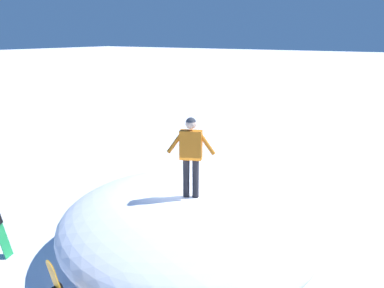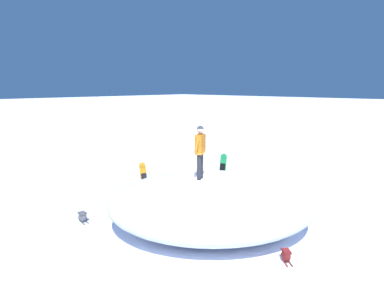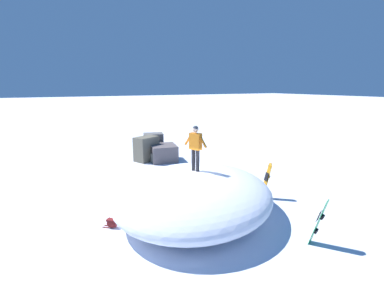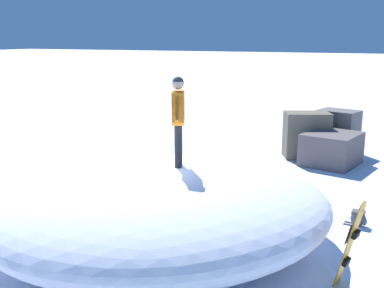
{
  "view_description": "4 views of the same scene",
  "coord_description": "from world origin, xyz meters",
  "px_view_note": "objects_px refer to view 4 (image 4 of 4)",
  "views": [
    {
      "loc": [
        5.08,
        -8.16,
        5.01
      ],
      "look_at": [
        0.3,
        -1.01,
        2.86
      ],
      "focal_mm": 41.7,
      "sensor_mm": 36.0,
      "label": 1
    },
    {
      "loc": [
        8.05,
        6.37,
        4.58
      ],
      "look_at": [
        0.4,
        -0.78,
        2.78
      ],
      "focal_mm": 31.98,
      "sensor_mm": 36.0,
      "label": 2
    },
    {
      "loc": [
        -8.88,
        4.19,
        4.79
      ],
      "look_at": [
        0.02,
        -0.54,
        2.68
      ],
      "focal_mm": 26.37,
      "sensor_mm": 36.0,
      "label": 3
    },
    {
      "loc": [
        -7.64,
        -4.7,
        4.04
      ],
      "look_at": [
        0.28,
        -0.92,
        2.02
      ],
      "focal_mm": 43.59,
      "sensor_mm": 36.0,
      "label": 4
    }
  ],
  "objects_px": {
    "backpack_near": "(358,218)",
    "backpack_far": "(60,208)",
    "snowboarder_standing": "(178,113)",
    "snowboard_secondary_upright": "(351,243)"
  },
  "relations": [
    {
      "from": "backpack_near",
      "to": "backpack_far",
      "type": "relative_size",
      "value": 0.99
    },
    {
      "from": "backpack_near",
      "to": "backpack_far",
      "type": "xyz_separation_m",
      "value": [
        -2.32,
        6.33,
        -0.02
      ]
    },
    {
      "from": "snowboarder_standing",
      "to": "backpack_near",
      "type": "relative_size",
      "value": 3.52
    },
    {
      "from": "snowboarder_standing",
      "to": "backpack_near",
      "type": "distance_m",
      "value": 4.7
    },
    {
      "from": "backpack_far",
      "to": "backpack_near",
      "type": "bearing_deg",
      "value": -69.87
    },
    {
      "from": "snowboarder_standing",
      "to": "snowboard_secondary_upright",
      "type": "distance_m",
      "value": 3.78
    },
    {
      "from": "snowboarder_standing",
      "to": "backpack_far",
      "type": "bearing_deg",
      "value": 87.21
    },
    {
      "from": "snowboarder_standing",
      "to": "backpack_far",
      "type": "xyz_separation_m",
      "value": [
        0.16,
        3.18,
        -2.48
      ]
    },
    {
      "from": "backpack_far",
      "to": "snowboard_secondary_upright",
      "type": "bearing_deg",
      "value": -94.32
    },
    {
      "from": "snowboard_secondary_upright",
      "to": "backpack_far",
      "type": "distance_m",
      "value": 6.52
    }
  ]
}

